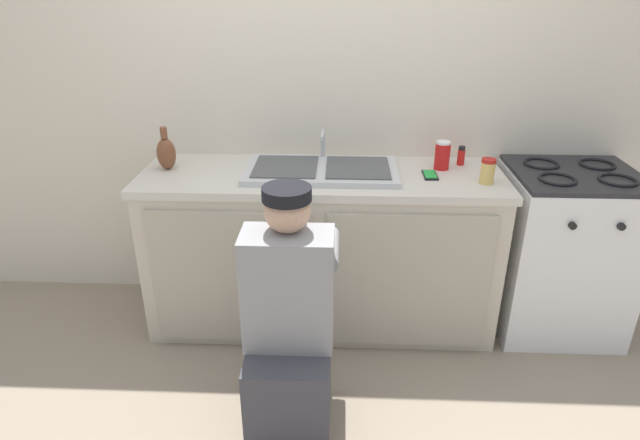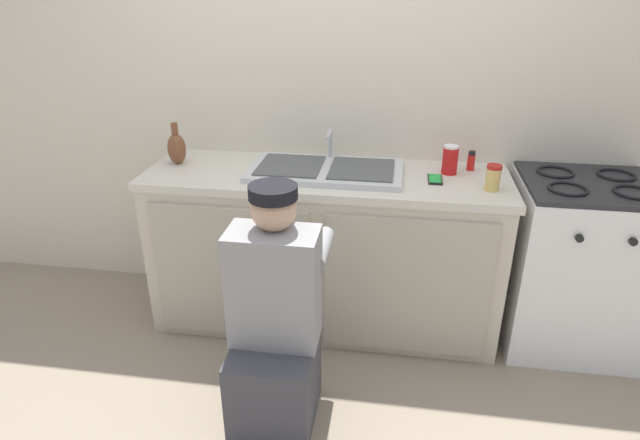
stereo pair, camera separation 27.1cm
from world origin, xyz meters
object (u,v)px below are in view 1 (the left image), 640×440
plumber_person (289,331)px  cell_phone (430,175)px  sink_double_basin (322,170)px  vase_decorative (166,153)px  stove_range (561,251)px  spice_bottle_red (461,156)px  soda_cup_red (442,155)px  condiment_jar (488,171)px

plumber_person → cell_phone: bearing=48.4°
sink_double_basin → plumber_person: size_ratio=0.72×
sink_double_basin → cell_phone: sink_double_basin is taller
cell_phone → vase_decorative: 1.40m
stove_range → sink_double_basin: bearing=179.9°
cell_phone → spice_bottle_red: 0.27m
stove_range → soda_cup_red: soda_cup_red is taller
plumber_person → cell_phone: size_ratio=7.89×
sink_double_basin → spice_bottle_red: size_ratio=7.62×
plumber_person → soda_cup_red: bearing=49.4°
stove_range → soda_cup_red: size_ratio=6.20×
sink_double_basin → spice_bottle_red: (0.76, 0.17, 0.03)m
plumber_person → cell_phone: (0.68, 0.76, 0.45)m
plumber_person → vase_decorative: bearing=131.6°
stove_range → plumber_person: (-1.44, -0.78, -0.01)m
sink_double_basin → vase_decorative: (-0.83, 0.03, 0.07)m
soda_cup_red → condiment_jar: soda_cup_red is taller
spice_bottle_red → plumber_person: bearing=-132.4°
stove_range → vase_decorative: bearing=179.1°
stove_range → cell_phone: bearing=-178.5°
cell_phone → vase_decorative: (-1.40, 0.05, 0.08)m
sink_double_basin → stove_range: bearing=-0.1°
condiment_jar → plumber_person: bearing=-144.7°
stove_range → condiment_jar: condiment_jar is taller
sink_double_basin → plumber_person: bearing=-97.9°
stove_range → condiment_jar: size_ratio=7.36×
cell_phone → vase_decorative: bearing=177.9°
condiment_jar → cell_phone: 0.29m
soda_cup_red → spice_bottle_red: soda_cup_red is taller
sink_double_basin → stove_range: size_ratio=0.85×
condiment_jar → cell_phone: (-0.27, 0.09, -0.06)m
plumber_person → condiment_jar: 1.26m
stove_range → vase_decorative: vase_decorative is taller
condiment_jar → spice_bottle_red: 0.29m
soda_cup_red → cell_phone: (-0.08, -0.12, -0.07)m
soda_cup_red → vase_decorative: bearing=-177.5°
soda_cup_red → spice_bottle_red: bearing=31.8°
soda_cup_red → vase_decorative: (-1.47, -0.06, 0.01)m
soda_cup_red → vase_decorative: size_ratio=0.66×
plumber_person → stove_range: bearing=28.5°
condiment_jar → spice_bottle_red: size_ratio=1.22×
plumber_person → condiment_jar: (0.94, 0.67, 0.51)m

